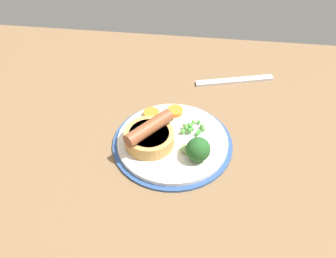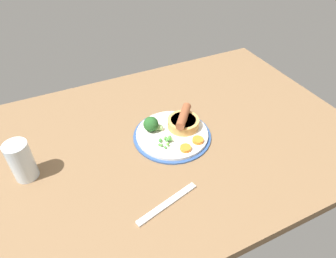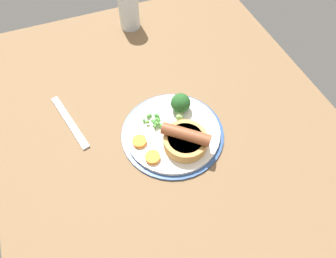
% 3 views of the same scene
% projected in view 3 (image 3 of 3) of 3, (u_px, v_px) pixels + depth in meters
% --- Properties ---
extents(dining_table, '(1.10, 0.80, 0.03)m').
position_uv_depth(dining_table, '(179.00, 144.00, 0.70)').
color(dining_table, brown).
rests_on(dining_table, ground).
extents(dinner_plate, '(0.24, 0.24, 0.01)m').
position_uv_depth(dinner_plate, '(173.00, 133.00, 0.70)').
color(dinner_plate, '#2D4C84').
rests_on(dinner_plate, dining_table).
extents(sausage_pudding, '(0.10, 0.10, 0.05)m').
position_uv_depth(sausage_pudding, '(185.00, 140.00, 0.65)').
color(sausage_pudding, tan).
rests_on(sausage_pudding, dinner_plate).
extents(pea_pile, '(0.05, 0.04, 0.02)m').
position_uv_depth(pea_pile, '(155.00, 121.00, 0.69)').
color(pea_pile, green).
rests_on(pea_pile, dinner_plate).
extents(broccoli_floret_near, '(0.06, 0.05, 0.05)m').
position_uv_depth(broccoli_floret_near, '(181.00, 104.00, 0.71)').
color(broccoli_floret_near, '#235623').
rests_on(broccoli_floret_near, dinner_plate).
extents(carrot_slice_0, '(0.04, 0.04, 0.01)m').
position_uv_depth(carrot_slice_0, '(139.00, 141.00, 0.67)').
color(carrot_slice_0, orange).
rests_on(carrot_slice_0, dinner_plate).
extents(carrot_slice_2, '(0.05, 0.05, 0.01)m').
position_uv_depth(carrot_slice_2, '(153.00, 157.00, 0.65)').
color(carrot_slice_2, orange).
rests_on(carrot_slice_2, dinner_plate).
extents(fork, '(0.18, 0.06, 0.01)m').
position_uv_depth(fork, '(70.00, 122.00, 0.72)').
color(fork, silver).
rests_on(fork, dining_table).
extents(drinking_glass, '(0.06, 0.06, 0.11)m').
position_uv_depth(drinking_glass, '(129.00, 10.00, 0.88)').
color(drinking_glass, silver).
rests_on(drinking_glass, dining_table).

